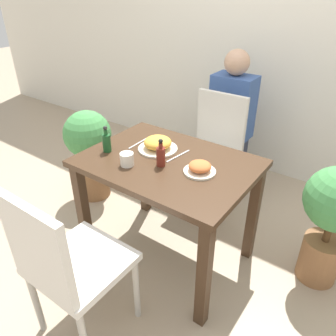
{
  "coord_description": "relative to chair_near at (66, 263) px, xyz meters",
  "views": [
    {
      "loc": [
        0.96,
        -1.33,
        1.64
      ],
      "look_at": [
        0.0,
        0.0,
        0.68
      ],
      "focal_mm": 35.0,
      "sensor_mm": 36.0,
      "label": 1
    }
  ],
  "objects": [
    {
      "name": "potted_plant_right",
      "position": [
        0.91,
        1.13,
        -0.03
      ],
      "size": [
        0.37,
        0.37,
        0.78
      ],
      "color": "brown",
      "rests_on": "ground_plane"
    },
    {
      "name": "food_plate",
      "position": [
        -0.09,
        0.81,
        0.25
      ],
      "size": [
        0.24,
        0.24,
        0.08
      ],
      "color": "beige",
      "rests_on": "dining_table"
    },
    {
      "name": "person_figure",
      "position": [
        -0.08,
        1.82,
        0.07
      ],
      "size": [
        0.34,
        0.22,
        1.17
      ],
      "color": "#2D3347",
      "rests_on": "ground_plane"
    },
    {
      "name": "dining_table",
      "position": [
        0.04,
        0.74,
        0.09
      ],
      "size": [
        0.98,
        0.71,
        0.73
      ],
      "color": "#3D2819",
      "rests_on": "ground_plane"
    },
    {
      "name": "drink_cup",
      "position": [
        -0.11,
        0.56,
        0.25
      ],
      "size": [
        0.08,
        0.08,
        0.07
      ],
      "color": "silver",
      "rests_on": "dining_table"
    },
    {
      "name": "ground_plane",
      "position": [
        0.04,
        0.74,
        -0.51
      ],
      "size": [
        16.0,
        16.0,
        0.0
      ],
      "primitive_type": "plane",
      "color": "tan"
    },
    {
      "name": "wall_back",
      "position": [
        0.04,
        2.25,
        0.79
      ],
      "size": [
        8.0,
        0.05,
        2.6
      ],
      "color": "silver",
      "rests_on": "ground_plane"
    },
    {
      "name": "spoon_utensil",
      "position": [
        0.06,
        0.81,
        0.22
      ],
      "size": [
        0.03,
        0.2,
        0.0
      ],
      "rotation": [
        0.0,
        0.0,
        1.44
      ],
      "color": "silver",
      "rests_on": "dining_table"
    },
    {
      "name": "potted_plant_left",
      "position": [
        -0.89,
        0.95,
        -0.06
      ],
      "size": [
        0.38,
        0.38,
        0.76
      ],
      "color": "brown",
      "rests_on": "ground_plane"
    },
    {
      "name": "fork_utensil",
      "position": [
        -0.24,
        0.81,
        0.22
      ],
      "size": [
        0.01,
        0.2,
        0.0
      ],
      "rotation": [
        0.0,
        0.0,
        1.59
      ],
      "color": "silver",
      "rests_on": "dining_table"
    },
    {
      "name": "condiment_bottle",
      "position": [
        0.04,
        0.67,
        0.28
      ],
      "size": [
        0.05,
        0.05,
        0.16
      ],
      "color": "maroon",
      "rests_on": "dining_table"
    },
    {
      "name": "chair_far",
      "position": [
        -0.03,
        1.43,
        0.0
      ],
      "size": [
        0.42,
        0.42,
        0.91
      ],
      "color": "silver",
      "rests_on": "ground_plane"
    },
    {
      "name": "side_plate",
      "position": [
        0.26,
        0.73,
        0.24
      ],
      "size": [
        0.18,
        0.18,
        0.06
      ],
      "color": "beige",
      "rests_on": "dining_table"
    },
    {
      "name": "chair_near",
      "position": [
        0.0,
        0.0,
        0.0
      ],
      "size": [
        0.42,
        0.42,
        0.91
      ],
      "rotation": [
        0.0,
        0.0,
        3.14
      ],
      "color": "silver",
      "rests_on": "ground_plane"
    },
    {
      "name": "sauce_bottle",
      "position": [
        -0.32,
        0.62,
        0.28
      ],
      "size": [
        0.05,
        0.05,
        0.16
      ],
      "color": "#194C23",
      "rests_on": "dining_table"
    }
  ]
}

